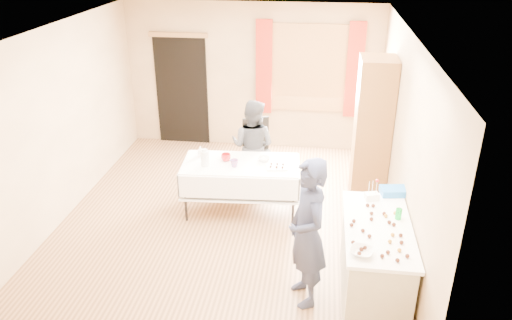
# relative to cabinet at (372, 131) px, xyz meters

# --- Properties ---
(floor) EXTENTS (4.50, 5.50, 0.02)m
(floor) POSITION_rel_cabinet_xyz_m (-1.99, -1.01, -1.07)
(floor) COLOR #9E7047
(floor) RESTS_ON ground
(ceiling) EXTENTS (4.50, 5.50, 0.02)m
(ceiling) POSITION_rel_cabinet_xyz_m (-1.99, -1.01, 1.55)
(ceiling) COLOR white
(ceiling) RESTS_ON floor
(wall_back) EXTENTS (4.50, 0.02, 2.60)m
(wall_back) POSITION_rel_cabinet_xyz_m (-1.99, 1.75, 0.24)
(wall_back) COLOR tan
(wall_back) RESTS_ON floor
(wall_front) EXTENTS (4.50, 0.02, 2.60)m
(wall_front) POSITION_rel_cabinet_xyz_m (-1.99, -3.77, 0.24)
(wall_front) COLOR tan
(wall_front) RESTS_ON floor
(wall_left) EXTENTS (0.02, 5.50, 2.60)m
(wall_left) POSITION_rel_cabinet_xyz_m (-4.25, -1.01, 0.24)
(wall_left) COLOR tan
(wall_left) RESTS_ON floor
(wall_right) EXTENTS (0.02, 5.50, 2.60)m
(wall_right) POSITION_rel_cabinet_xyz_m (0.27, -1.01, 0.24)
(wall_right) COLOR tan
(wall_right) RESTS_ON floor
(window_frame) EXTENTS (1.32, 0.06, 1.52)m
(window_frame) POSITION_rel_cabinet_xyz_m (-0.99, 1.71, 0.44)
(window_frame) COLOR olive
(window_frame) RESTS_ON wall_back
(window_pane) EXTENTS (1.20, 0.02, 1.40)m
(window_pane) POSITION_rel_cabinet_xyz_m (-0.99, 1.69, 0.44)
(window_pane) COLOR white
(window_pane) RESTS_ON wall_back
(curtain_left) EXTENTS (0.28, 0.06, 1.65)m
(curtain_left) POSITION_rel_cabinet_xyz_m (-1.77, 1.66, 0.44)
(curtain_left) COLOR maroon
(curtain_left) RESTS_ON wall_back
(curtain_right) EXTENTS (0.28, 0.06, 1.65)m
(curtain_right) POSITION_rel_cabinet_xyz_m (-0.21, 1.66, 0.44)
(curtain_right) COLOR maroon
(curtain_right) RESTS_ON wall_back
(doorway) EXTENTS (0.95, 0.04, 2.00)m
(doorway) POSITION_rel_cabinet_xyz_m (-3.29, 1.72, -0.06)
(doorway) COLOR black
(doorway) RESTS_ON floor
(door_lintel) EXTENTS (1.05, 0.06, 0.08)m
(door_lintel) POSITION_rel_cabinet_xyz_m (-3.29, 1.69, 0.96)
(door_lintel) COLOR olive
(door_lintel) RESTS_ON wall_back
(cabinet) EXTENTS (0.50, 0.60, 2.12)m
(cabinet) POSITION_rel_cabinet_xyz_m (0.00, 0.00, 0.00)
(cabinet) COLOR brown
(cabinet) RESTS_ON floor
(counter) EXTENTS (0.69, 1.46, 0.91)m
(counter) POSITION_rel_cabinet_xyz_m (-0.10, -2.33, -0.61)
(counter) COLOR #BAB297
(counter) RESTS_ON floor
(party_table) EXTENTS (1.69, 0.94, 0.75)m
(party_table) POSITION_rel_cabinet_xyz_m (-1.81, -0.68, -0.61)
(party_table) COLOR black
(party_table) RESTS_ON floor
(chair) EXTENTS (0.56, 0.56, 1.03)m
(chair) POSITION_rel_cabinet_xyz_m (-1.68, 0.26, -0.75)
(chair) COLOR black
(chair) RESTS_ON floor
(girl) EXTENTS (0.88, 0.82, 1.68)m
(girl) POSITION_rel_cabinet_xyz_m (-0.83, -2.46, -0.22)
(girl) COLOR #202541
(girl) RESTS_ON floor
(woman) EXTENTS (0.98, 0.90, 1.45)m
(woman) POSITION_rel_cabinet_xyz_m (-1.74, -0.01, -0.34)
(woman) COLOR black
(woman) RESTS_ON floor
(soda_can) EXTENTS (0.07, 0.07, 0.12)m
(soda_can) POSITION_rel_cabinet_xyz_m (0.12, -2.16, -0.09)
(soda_can) COLOR #0B9C28
(soda_can) RESTS_ON counter
(mixing_bowl) EXTENTS (0.35, 0.35, 0.05)m
(mixing_bowl) POSITION_rel_cabinet_xyz_m (-0.30, -2.85, -0.12)
(mixing_bowl) COLOR white
(mixing_bowl) RESTS_ON counter
(foam_block) EXTENTS (0.17, 0.13, 0.08)m
(foam_block) POSITION_rel_cabinet_xyz_m (-0.13, -1.78, -0.11)
(foam_block) COLOR white
(foam_block) RESTS_ON counter
(blue_basket) EXTENTS (0.33, 0.24, 0.08)m
(blue_basket) POSITION_rel_cabinet_xyz_m (0.13, -1.62, -0.11)
(blue_basket) COLOR blue
(blue_basket) RESTS_ON counter
(pitcher) EXTENTS (0.12, 0.12, 0.22)m
(pitcher) POSITION_rel_cabinet_xyz_m (-2.28, -0.83, -0.20)
(pitcher) COLOR silver
(pitcher) RESTS_ON party_table
(cup_red) EXTENTS (0.17, 0.17, 0.11)m
(cup_red) POSITION_rel_cabinet_xyz_m (-2.03, -0.63, -0.26)
(cup_red) COLOR #AE161A
(cup_red) RESTS_ON party_table
(cup_rainbow) EXTENTS (0.14, 0.14, 0.10)m
(cup_rainbow) POSITION_rel_cabinet_xyz_m (-1.88, -0.81, -0.26)
(cup_rainbow) COLOR red
(cup_rainbow) RESTS_ON party_table
(small_bowl) EXTENTS (0.21, 0.21, 0.05)m
(small_bowl) POSITION_rel_cabinet_xyz_m (-1.50, -0.56, -0.28)
(small_bowl) COLOR white
(small_bowl) RESTS_ON party_table
(pastry_tray) EXTENTS (0.31, 0.25, 0.02)m
(pastry_tray) POSITION_rel_cabinet_xyz_m (-1.30, -0.77, -0.30)
(pastry_tray) COLOR white
(pastry_tray) RESTS_ON party_table
(bottle) EXTENTS (0.08, 0.08, 0.15)m
(bottle) POSITION_rel_cabinet_xyz_m (-2.41, -0.53, -0.23)
(bottle) COLOR white
(bottle) RESTS_ON party_table
(cake_balls) EXTENTS (0.54, 1.03, 0.04)m
(cake_balls) POSITION_rel_cabinet_xyz_m (-0.11, -2.49, -0.13)
(cake_balls) COLOR #3F2314
(cake_balls) RESTS_ON counter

